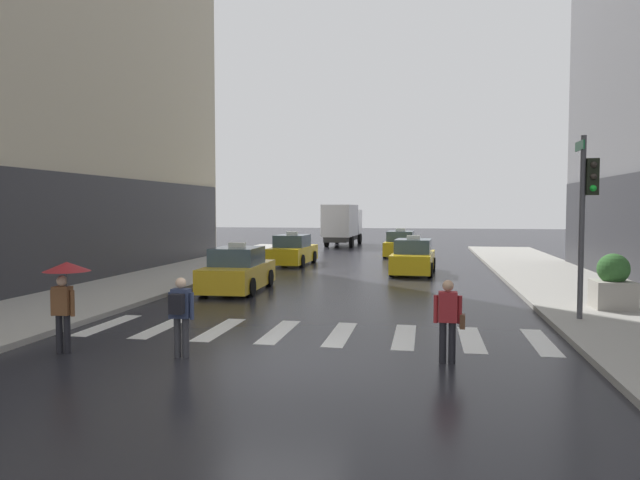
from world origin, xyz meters
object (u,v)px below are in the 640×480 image
pedestrian_with_umbrella (65,282)px  pedestrian_with_backpack (180,311)px  pedestrian_with_handbag (448,316)px  planter_near_corner (613,284)px  box_truck (342,223)px  taxi_lead (238,271)px  taxi_fourth (401,245)px  traffic_light_pole (586,201)px  taxi_third (293,251)px  taxi_second (413,258)px

pedestrian_with_umbrella → pedestrian_with_backpack: size_ratio=1.18×
pedestrian_with_umbrella → pedestrian_with_handbag: 7.93m
pedestrian_with_umbrella → planter_near_corner: 14.65m
box_truck → pedestrian_with_backpack: (1.82, -36.06, -0.88)m
box_truck → pedestrian_with_handbag: bearing=-78.6°
planter_near_corner → taxi_lead: bearing=168.4°
taxi_fourth → pedestrian_with_handbag: (2.02, -25.66, 0.21)m
taxi_lead → pedestrian_with_umbrella: (-0.58, -9.61, 0.79)m
taxi_fourth → planter_near_corner: 20.42m
box_truck → pedestrian_with_handbag: size_ratio=4.61×
taxi_lead → pedestrian_with_handbag: (7.30, -8.95, 0.21)m
pedestrian_with_handbag → planter_near_corner: 8.11m
traffic_light_pole → box_truck: size_ratio=0.63×
taxi_third → box_truck: bearing=88.5°
taxi_lead → pedestrian_with_backpack: (1.94, -9.53, 0.25)m
taxi_fourth → pedestrian_with_handbag: 25.74m
pedestrian_with_backpack → pedestrian_with_handbag: bearing=6.1°
taxi_second → traffic_light_pole: bearing=-67.7°
pedestrian_with_handbag → planter_near_corner: bearing=52.7°
taxi_third → box_truck: box_truck is taller
traffic_light_pole → taxi_third: bearing=127.5°
box_truck → pedestrian_with_umbrella: size_ratio=3.92×
taxi_fourth → pedestrian_with_handbag: bearing=-85.5°
planter_near_corner → box_truck: bearing=112.6°
taxi_third → taxi_fourth: bearing=49.0°
taxi_third → pedestrian_with_umbrella: 19.92m
traffic_light_pole → pedestrian_with_umbrella: 12.78m
planter_near_corner → taxi_second: bearing=122.0°
traffic_light_pole → taxi_second: (-4.68, 11.39, -2.53)m
traffic_light_pole → pedestrian_with_backpack: size_ratio=2.91×
taxi_lead → taxi_second: bearing=48.1°
taxi_lead → taxi_second: (6.28, 7.00, 0.00)m
pedestrian_with_backpack → pedestrian_with_umbrella: bearing=-178.2°
traffic_light_pole → taxi_second: traffic_light_pole is taller
box_truck → planter_near_corner: bearing=-67.4°
taxi_third → taxi_fourth: size_ratio=1.00×
taxi_second → taxi_third: same height
taxi_lead → planter_near_corner: size_ratio=2.87×
taxi_fourth → pedestrian_with_backpack: (-3.33, -26.24, 0.25)m
traffic_light_pole → pedestrian_with_umbrella: size_ratio=2.47×
taxi_fourth → pedestrian_with_backpack: size_ratio=2.79×
taxi_fourth → box_truck: box_truck is taller
taxi_second → pedestrian_with_handbag: (1.02, -15.95, 0.21)m
pedestrian_with_backpack → pedestrian_with_handbag: size_ratio=1.00×
traffic_light_pole → pedestrian_with_backpack: (-9.02, -5.14, -2.29)m
pedestrian_with_umbrella → pedestrian_with_handbag: bearing=4.8°
taxi_third → taxi_fourth: 8.50m
taxi_second → pedestrian_with_backpack: (-4.33, -16.53, 0.25)m
box_truck → taxi_second: bearing=-72.5°
traffic_light_pole → taxi_third: traffic_light_pole is taller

